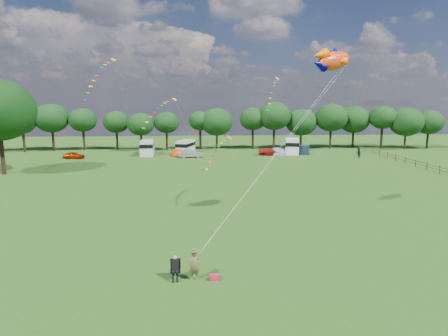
{
  "coord_description": "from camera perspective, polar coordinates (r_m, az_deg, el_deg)",
  "views": [
    {
      "loc": [
        -2.36,
        -26.3,
        9.97
      ],
      "look_at": [
        0.0,
        8.0,
        4.0
      ],
      "focal_mm": 30.0,
      "sensor_mm": 36.0,
      "label": 1
    }
  ],
  "objects": [
    {
      "name": "campervan_c",
      "position": [
        74.76,
        -5.87,
        3.26
      ],
      "size": [
        3.87,
        6.0,
        2.72
      ],
      "rotation": [
        0.0,
        0.0,
        1.28
      ],
      "color": "silver",
      "rests_on": "ground"
    },
    {
      "name": "walker_a",
      "position": [
        73.4,
        19.82,
        2.12
      ],
      "size": [
        0.96,
        0.8,
        1.69
      ],
      "primitive_type": "imported",
      "rotation": [
        0.0,
        0.0,
        3.56
      ],
      "color": "black",
      "rests_on": "ground"
    },
    {
      "name": "kite_bag",
      "position": [
        22.22,
        -1.47,
        -16.31
      ],
      "size": [
        0.52,
        0.37,
        0.35
      ],
      "primitive_type": "cube",
      "rotation": [
        0.0,
        0.0,
        0.08
      ],
      "color": "#BD1C3C",
      "rests_on": "ground"
    },
    {
      "name": "streamer_kite_d",
      "position": [
        48.83,
        7.62,
        12.0
      ],
      "size": [
        2.62,
        5.09,
        4.28
      ],
      "rotation": [
        0.0,
        0.0,
        0.9
      ],
      "color": "yellow",
      "rests_on": "ground"
    },
    {
      "name": "tent_greyblue",
      "position": [
        73.96,
        8.07,
        2.02
      ],
      "size": [
        3.77,
        4.13,
        2.8
      ],
      "color": "slate",
      "rests_on": "ground"
    },
    {
      "name": "tent_orange",
      "position": [
        72.36,
        -6.99,
        1.87
      ],
      "size": [
        3.22,
        3.52,
        2.52
      ],
      "color": "#C82E01",
      "rests_on": "ground"
    },
    {
      "name": "awning_navy",
      "position": [
        75.27,
        11.74,
        2.71
      ],
      "size": [
        3.46,
        3.17,
        1.76
      ],
      "primitive_type": "cube",
      "rotation": [
        0.0,
        0.0,
        -0.38
      ],
      "color": "#152234",
      "rests_on": "ground"
    },
    {
      "name": "camp_chair",
      "position": [
        22.25,
        -7.44,
        -14.4
      ],
      "size": [
        0.63,
        0.63,
        1.44
      ],
      "rotation": [
        0.0,
        0.0,
        0.09
      ],
      "color": "#99999E",
      "rests_on": "ground"
    },
    {
      "name": "streamer_kite_b",
      "position": [
        49.37,
        -9.42,
        9.04
      ],
      "size": [
        4.21,
        4.68,
        3.79
      ],
      "rotation": [
        0.0,
        0.0,
        0.99
      ],
      "color": "yellow",
      "rests_on": "ground"
    },
    {
      "name": "tree_line",
      "position": [
        81.73,
        1.46,
        7.31
      ],
      "size": [
        102.98,
        10.98,
        10.27
      ],
      "color": "black",
      "rests_on": "ground"
    },
    {
      "name": "car_c",
      "position": [
        73.0,
        7.09,
        2.47
      ],
      "size": [
        4.89,
        2.94,
        1.37
      ],
      "primitive_type": "imported",
      "rotation": [
        0.0,
        0.0,
        1.33
      ],
      "color": "maroon",
      "rests_on": "ground"
    },
    {
      "name": "car_a",
      "position": [
        73.25,
        -21.92,
        1.81
      ],
      "size": [
        3.95,
        1.87,
        1.27
      ],
      "primitive_type": "imported",
      "rotation": [
        0.0,
        0.0,
        1.47
      ],
      "color": "#9A1A00",
      "rests_on": "ground"
    },
    {
      "name": "car_b",
      "position": [
        69.69,
        -5.13,
        2.2
      ],
      "size": [
        4.42,
        2.2,
        1.49
      ],
      "primitive_type": "imported",
      "rotation": [
        0.0,
        0.0,
        1.72
      ],
      "color": "gray",
      "rests_on": "ground"
    },
    {
      "name": "fence",
      "position": [
        70.45,
        25.3,
        1.34
      ],
      "size": [
        0.12,
        33.12,
        1.2
      ],
      "color": "#472D19",
      "rests_on": "ground"
    },
    {
      "name": "streamer_kite_c",
      "position": [
        37.22,
        -0.5,
        3.23
      ],
      "size": [
        3.04,
        4.97,
        2.8
      ],
      "rotation": [
        0.0,
        0.0,
        1.22
      ],
      "color": "yellow",
      "rests_on": "ground"
    },
    {
      "name": "fish_kite",
      "position": [
        31.8,
        16.01,
        15.45
      ],
      "size": [
        4.19,
        3.06,
        2.25
      ],
      "rotation": [
        0.0,
        -0.21,
        0.52
      ],
      "color": "red",
      "rests_on": "ground"
    },
    {
      "name": "kite_flyer",
      "position": [
        22.03,
        -4.51,
        -14.6
      ],
      "size": [
        0.68,
        0.5,
        1.73
      ],
      "primitive_type": "imported",
      "rotation": [
        0.0,
        0.0,
        0.14
      ],
      "color": "brown",
      "rests_on": "ground"
    },
    {
      "name": "ground_plane",
      "position": [
        28.22,
        1.14,
        -10.84
      ],
      "size": [
        180.0,
        180.0,
        0.0
      ],
      "primitive_type": "plane",
      "color": "black",
      "rests_on": "ground"
    },
    {
      "name": "walker_b",
      "position": [
        76.27,
        19.79,
        2.34
      ],
      "size": [
        1.0,
        0.47,
        1.54
      ],
      "primitive_type": "imported",
      "rotation": [
        0.0,
        0.0,
        3.13
      ],
      "color": "black",
      "rests_on": "ground"
    },
    {
      "name": "streamer_kite_a",
      "position": [
        53.3,
        -18.13,
        13.71
      ],
      "size": [
        3.38,
        5.67,
        5.79
      ],
      "rotation": [
        0.0,
        0.0,
        0.9
      ],
      "color": "#EEB70B",
      "rests_on": "ground"
    },
    {
      "name": "campervan_b",
      "position": [
        74.22,
        -11.61,
        3.12
      ],
      "size": [
        2.8,
        5.94,
        2.85
      ],
      "rotation": [
        0.0,
        0.0,
        1.63
      ],
      "color": "#B6B6B8",
      "rests_on": "ground"
    },
    {
      "name": "campervan_d",
      "position": [
        76.21,
        10.31,
        3.38
      ],
      "size": [
        3.88,
        6.47,
        2.96
      ],
      "rotation": [
        0.0,
        0.0,
        1.34
      ],
      "color": "silver",
      "rests_on": "ground"
    }
  ]
}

